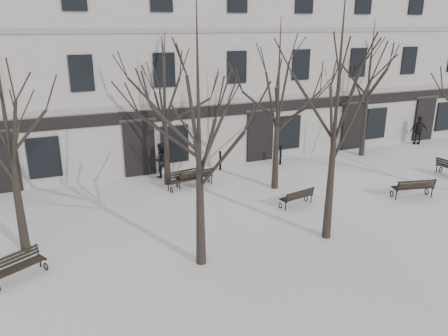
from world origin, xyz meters
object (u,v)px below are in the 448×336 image
tree_0 (3,106)px  bench_4 (195,177)px  bench_1 (297,197)px  tree_1 (198,110)px  bench_3 (184,179)px  bench_0 (18,265)px  bench_2 (413,187)px  tree_2 (338,92)px

tree_0 → bench_4: tree_0 is taller
bench_1 → tree_1: bearing=16.7°
bench_4 → tree_1: bearing=69.5°
bench_1 → bench_3: size_ratio=0.93×
bench_0 → bench_3: bearing=8.9°
tree_0 → bench_2: 17.04m
bench_1 → bench_3: bearing=-57.3°
tree_1 → bench_2: 11.98m
tree_0 → bench_4: (7.61, 3.79, -4.62)m
tree_1 → bench_0: size_ratio=4.95×
tree_2 → bench_4: bearing=111.6°
bench_1 → bench_4: (-3.32, 4.08, 0.05)m
bench_4 → bench_3: bearing=4.8°
tree_1 → bench_0: tree_1 is taller
tree_2 → bench_2: bearing=16.5°
bench_2 → bench_3: 10.65m
bench_3 → bench_4: 0.56m
tree_0 → bench_4: 9.67m
bench_2 → bench_3: (-9.30, 5.19, -0.04)m
bench_0 → bench_1: (11.07, 1.61, -0.00)m
tree_2 → bench_4: (-2.78, 7.04, -4.93)m
tree_2 → bench_0: (-10.53, 1.34, -4.98)m
bench_2 → bench_4: size_ratio=1.08×
bench_2 → bench_3: size_ratio=1.09×
bench_3 → bench_4: bearing=-1.1°
bench_0 → bench_3: (7.19, 5.61, 0.03)m
tree_2 → bench_4: tree_2 is taller
tree_0 → bench_0: (-0.15, -1.90, -4.66)m
bench_2 → tree_2: bearing=29.6°
tree_0 → bench_3: tree_0 is taller
bench_0 → tree_2: bearing=-36.3°
tree_2 → bench_0: 11.73m
bench_0 → bench_2: 16.50m
bench_3 → tree_2: bearing=-73.6°
bench_0 → bench_1: bearing=-20.8°
tree_2 → bench_3: 9.16m
tree_1 → bench_2: bearing=9.0°
tree_1 → tree_2: 4.96m
tree_1 → bench_1: 7.80m
tree_2 → bench_0: tree_2 is taller
tree_2 → bench_3: tree_2 is taller
bench_3 → tree_1: bearing=-112.4°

